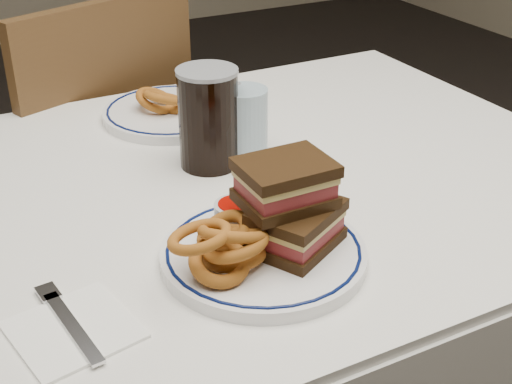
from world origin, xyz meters
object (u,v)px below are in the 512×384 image
chair_far (89,176)px  beer_mug (210,117)px  main_plate (263,253)px  far_plate (172,112)px  reuben_sandwich (291,205)px

chair_far → beer_mug: chair_far is taller
main_plate → far_plate: same height
reuben_sandwich → beer_mug: bearing=85.6°
chair_far → beer_mug: size_ratio=5.84×
chair_far → beer_mug: (0.08, -0.53, 0.33)m
main_plate → beer_mug: beer_mug is taller
main_plate → reuben_sandwich: 0.07m
main_plate → reuben_sandwich: bearing=-9.4°
reuben_sandwich → far_plate: 0.50m
chair_far → reuben_sandwich: bearing=-86.2°
chair_far → beer_mug: 0.63m
chair_far → reuben_sandwich: (0.05, -0.82, 0.32)m
beer_mug → far_plate: (0.02, 0.21, -0.07)m
chair_far → reuben_sandwich: chair_far is taller
beer_mug → far_plate: 0.22m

